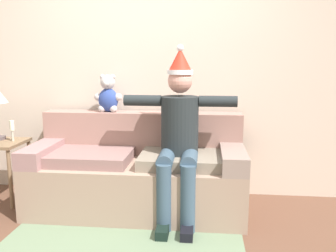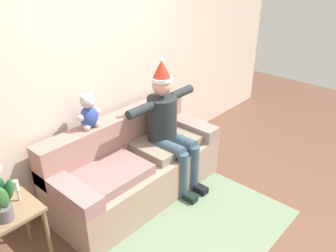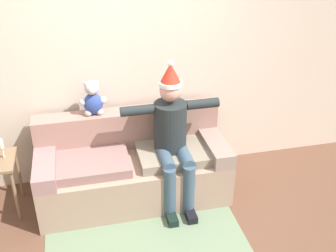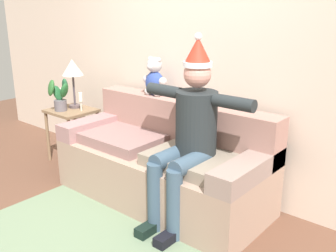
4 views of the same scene
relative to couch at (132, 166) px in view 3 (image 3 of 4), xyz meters
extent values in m
cube|color=beige|center=(0.00, 0.51, 0.99)|extent=(7.00, 0.10, 2.70)
cube|color=#A1826F|center=(0.00, -0.05, -0.12)|extent=(2.00, 0.86, 0.48)
cube|color=#A07469|center=(0.00, 0.26, 0.33)|extent=(2.00, 0.24, 0.42)
cube|color=gray|center=(-0.89, -0.05, 0.20)|extent=(0.22, 0.86, 0.16)
cube|color=gray|center=(0.89, -0.05, 0.20)|extent=(0.22, 0.86, 0.16)
cube|color=#8B6764|center=(-0.45, -0.10, 0.17)|extent=(0.80, 0.60, 0.10)
cube|color=gray|center=(0.45, -0.10, 0.17)|extent=(0.80, 0.60, 0.10)
cylinder|color=#22282A|center=(0.41, -0.07, 0.48)|extent=(0.34, 0.34, 0.52)
sphere|color=tan|center=(0.41, -0.07, 0.88)|extent=(0.22, 0.22, 0.22)
cylinder|color=white|center=(0.41, -0.07, 0.96)|extent=(0.23, 0.23, 0.04)
cone|color=red|center=(0.41, -0.07, 1.07)|extent=(0.21, 0.21, 0.20)
sphere|color=white|center=(0.41, -0.07, 1.17)|extent=(0.06, 0.06, 0.06)
cylinder|color=#3A5063|center=(0.31, -0.27, 0.22)|extent=(0.14, 0.40, 0.14)
cylinder|color=#3A5063|center=(0.31, -0.47, -0.07)|extent=(0.13, 0.13, 0.58)
cube|color=black|center=(0.31, -0.55, -0.32)|extent=(0.10, 0.24, 0.08)
cylinder|color=#3A5063|center=(0.51, -0.27, 0.22)|extent=(0.14, 0.40, 0.14)
cylinder|color=#3A5063|center=(0.51, -0.47, -0.07)|extent=(0.13, 0.13, 0.58)
cube|color=black|center=(0.51, -0.55, -0.32)|extent=(0.10, 0.24, 0.08)
cylinder|color=#22282A|center=(0.07, -0.07, 0.70)|extent=(0.34, 0.10, 0.10)
cylinder|color=#22282A|center=(0.75, -0.07, 0.70)|extent=(0.34, 0.10, 0.10)
ellipsoid|color=#2E4594|center=(-0.35, 0.26, 0.67)|extent=(0.20, 0.16, 0.24)
sphere|color=beige|center=(-0.35, 0.26, 0.85)|extent=(0.15, 0.15, 0.15)
sphere|color=beige|center=(-0.35, 0.20, 0.84)|extent=(0.07, 0.07, 0.07)
sphere|color=beige|center=(-0.40, 0.26, 0.90)|extent=(0.05, 0.05, 0.05)
sphere|color=beige|center=(-0.30, 0.26, 0.90)|extent=(0.05, 0.05, 0.05)
sphere|color=beige|center=(-0.45, 0.26, 0.70)|extent=(0.08, 0.08, 0.08)
sphere|color=beige|center=(-0.41, 0.23, 0.58)|extent=(0.08, 0.08, 0.08)
sphere|color=beige|center=(-0.24, 0.26, 0.70)|extent=(0.08, 0.08, 0.08)
sphere|color=beige|center=(-0.29, 0.23, 0.58)|extent=(0.08, 0.08, 0.08)
cylinder|color=#84684B|center=(-1.21, -0.18, -0.06)|extent=(0.04, 0.04, 0.59)
cylinder|color=#84684B|center=(-1.21, 0.22, -0.06)|extent=(0.04, 0.04, 0.59)
cylinder|color=beige|center=(-1.29, 0.06, 0.32)|extent=(0.02, 0.02, 0.11)
cylinder|color=white|center=(-1.29, 0.06, 0.42)|extent=(0.04, 0.04, 0.10)
camera|label=1|loc=(0.64, -3.24, 1.05)|focal=37.93mm
camera|label=2|loc=(-2.24, -2.52, 2.24)|focal=37.49mm
camera|label=3|loc=(-0.47, -3.73, 2.55)|focal=44.28mm
camera|label=4|loc=(2.17, -2.51, 1.39)|focal=41.09mm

